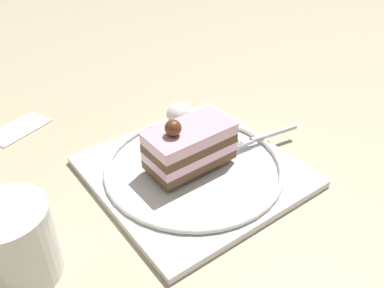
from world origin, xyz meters
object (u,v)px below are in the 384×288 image
Objects in this scene: fork at (259,138)px; whipped_cream_dollop at (180,115)px; drink_glass_near at (15,246)px; dessert_plate at (192,168)px; folded_napkin at (19,128)px; cake_slice at (189,145)px.

whipped_cream_dollop is at bearing -148.56° from fork.
whipped_cream_dollop is at bearing 107.91° from drink_glass_near.
drink_glass_near is (0.01, -0.23, 0.03)m from dessert_plate.
fork is 0.37m from folded_napkin.
dessert_plate is 0.11m from fork.
whipped_cream_dollop reaches higher than fork.
cake_slice reaches higher than dessert_plate.
folded_napkin is (-0.27, -0.24, -0.02)m from fork.
fork is 1.40× the size of drink_glass_near.
cake_slice is at bearing -134.67° from dessert_plate.
drink_glass_near reaches higher than folded_napkin.
cake_slice is (-0.00, -0.00, 0.04)m from dessert_plate.
drink_glass_near is 0.28m from folded_napkin.
dessert_plate is 2.92× the size of folded_napkin.
drink_glass_near is at bearing -72.09° from whipped_cream_dollop.
cake_slice is 1.28× the size of folded_napkin.
whipped_cream_dollop is 0.46× the size of drink_glass_near.
dessert_plate is at bearing 45.33° from cake_slice.
drink_glass_near is at bearing -87.00° from cake_slice.
cake_slice is 0.09m from whipped_cream_dollop.
cake_slice is 1.35× the size of drink_glass_near.
whipped_cream_dollop is 0.29m from drink_glass_near.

